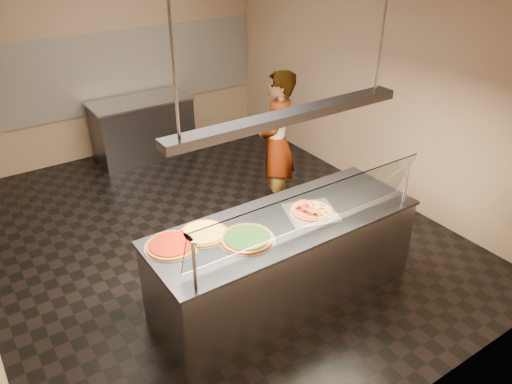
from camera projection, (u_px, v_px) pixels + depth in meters
ground at (210, 233)px, 6.11m from camera, size 5.00×6.00×0.02m
wall_back at (108, 58)px, 7.56m from camera, size 5.00×0.02×3.00m
wall_front at (430, 255)px, 3.20m from camera, size 5.00×0.02×3.00m
wall_right at (370, 79)px, 6.60m from camera, size 0.02×6.00×3.00m
tile_band at (111, 72)px, 7.63m from camera, size 4.90×0.02×1.20m
serving_counter at (284, 261)px, 4.85m from camera, size 2.63×0.94×0.93m
sneeze_guard at (311, 209)px, 4.23m from camera, size 2.39×0.18×0.54m
perforated_tray at (311, 212)px, 4.74m from camera, size 0.59×0.59×0.01m
half_pizza_pepperoni at (304, 212)px, 4.68m from camera, size 0.31×0.43×0.05m
half_pizza_sausage at (319, 207)px, 4.77m from camera, size 0.31×0.43×0.04m
pizza_spinach at (247, 238)px, 4.34m from camera, size 0.50×0.50×0.03m
pizza_cheese at (204, 233)px, 4.42m from camera, size 0.45×0.45×0.03m
pizza_tomato at (171, 245)px, 4.26m from camera, size 0.47×0.47×0.03m
pizza_spatula at (225, 231)px, 4.41m from camera, size 0.23×0.22×0.02m
prep_table at (143, 128)px, 7.85m from camera, size 1.52×0.74×0.93m
worker at (277, 143)px, 6.23m from camera, size 0.78×0.78×1.83m
heat_lamp_housing at (289, 116)px, 4.13m from camera, size 2.30×0.18×0.08m
lamp_rod_left at (174, 69)px, 3.37m from camera, size 0.02×0.02×1.01m
lamp_rod_right at (382, 35)px, 4.35m from camera, size 0.02×0.02×1.01m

